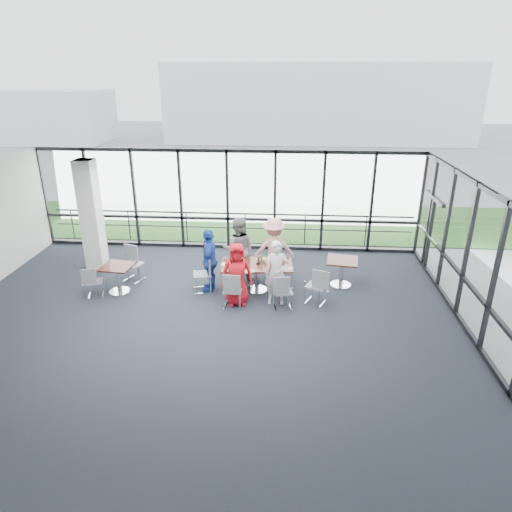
# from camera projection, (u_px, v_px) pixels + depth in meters

# --- Properties ---
(floor) EXTENTS (12.00, 10.00, 0.02)m
(floor) POSITION_uv_depth(u_px,v_px,m) (200.00, 326.00, 10.41)
(floor) COLOR #222831
(floor) RESTS_ON ground
(ceiling) EXTENTS (12.00, 10.00, 0.04)m
(ceiling) POSITION_uv_depth(u_px,v_px,m) (193.00, 189.00, 9.20)
(ceiling) COLOR silver
(ceiling) RESTS_ON ground
(wall_front) EXTENTS (12.00, 0.10, 3.20)m
(wall_front) POSITION_uv_depth(u_px,v_px,m) (112.00, 431.00, 5.19)
(wall_front) COLOR silver
(wall_front) RESTS_ON ground
(curtain_wall_back) EXTENTS (12.00, 0.10, 3.20)m
(curtain_wall_back) POSITION_uv_depth(u_px,v_px,m) (228.00, 200.00, 14.42)
(curtain_wall_back) COLOR white
(curtain_wall_back) RESTS_ON ground
(curtain_wall_right) EXTENTS (0.10, 10.00, 3.20)m
(curtain_wall_right) POSITION_uv_depth(u_px,v_px,m) (484.00, 270.00, 9.39)
(curtain_wall_right) COLOR white
(curtain_wall_right) RESTS_ON ground
(exit_door) EXTENTS (0.12, 1.60, 2.10)m
(exit_door) POSITION_uv_depth(u_px,v_px,m) (430.00, 235.00, 13.06)
(exit_door) COLOR black
(exit_door) RESTS_ON ground
(structural_column) EXTENTS (0.50, 0.50, 3.20)m
(structural_column) POSITION_uv_depth(u_px,v_px,m) (91.00, 217.00, 12.82)
(structural_column) COLOR white
(structural_column) RESTS_ON ground
(apron) EXTENTS (80.00, 70.00, 0.02)m
(apron) POSITION_uv_depth(u_px,v_px,m) (244.00, 206.00, 19.65)
(apron) COLOR gray
(apron) RESTS_ON ground
(grass_strip) EXTENTS (80.00, 5.00, 0.01)m
(grass_strip) POSITION_uv_depth(u_px,v_px,m) (239.00, 220.00, 17.79)
(grass_strip) COLOR #264F1E
(grass_strip) RESTS_ON ground
(hangar_main) EXTENTS (24.00, 10.00, 6.00)m
(hangar_main) POSITION_uv_depth(u_px,v_px,m) (316.00, 101.00, 38.56)
(hangar_main) COLOR silver
(hangar_main) RESTS_ON ground
(hangar_aux) EXTENTS (10.00, 6.00, 4.00)m
(hangar_aux) POSITION_uv_depth(u_px,v_px,m) (44.00, 116.00, 36.76)
(hangar_aux) COLOR silver
(hangar_aux) RESTS_ON ground
(guard_rail) EXTENTS (12.00, 0.06, 0.06)m
(guard_rail) POSITION_uv_depth(u_px,v_px,m) (231.00, 227.00, 15.39)
(guard_rail) COLOR #2D2D33
(guard_rail) RESTS_ON ground
(main_table) EXTENTS (1.90, 1.14, 0.75)m
(main_table) POSITION_uv_depth(u_px,v_px,m) (257.00, 269.00, 11.88)
(main_table) COLOR #3C1611
(main_table) RESTS_ON ground
(side_table_left) EXTENTS (0.83, 0.83, 0.75)m
(side_table_left) POSITION_uv_depth(u_px,v_px,m) (118.00, 271.00, 11.79)
(side_table_left) COLOR #3C1611
(side_table_left) RESTS_ON ground
(side_table_right) EXTENTS (0.90, 0.90, 0.75)m
(side_table_right) POSITION_uv_depth(u_px,v_px,m) (342.00, 264.00, 12.16)
(side_table_right) COLOR #3C1611
(side_table_right) RESTS_ON ground
(diner_near_left) EXTENTS (0.85, 0.62, 1.60)m
(diner_near_left) POSITION_uv_depth(u_px,v_px,m) (237.00, 274.00, 11.13)
(diner_near_left) COLOR red
(diner_near_left) RESTS_ON ground
(diner_near_right) EXTENTS (0.60, 0.44, 1.63)m
(diner_near_right) POSITION_uv_depth(u_px,v_px,m) (277.00, 273.00, 11.15)
(diner_near_right) COLOR silver
(diner_near_right) RESTS_ON ground
(diner_far_left) EXTENTS (0.89, 0.57, 1.79)m
(diner_far_left) POSITION_uv_depth(u_px,v_px,m) (238.00, 249.00, 12.44)
(diner_far_left) COLOR slate
(diner_far_left) RESTS_ON ground
(diner_far_right) EXTENTS (1.21, 0.75, 1.75)m
(diner_far_right) POSITION_uv_depth(u_px,v_px,m) (274.00, 249.00, 12.50)
(diner_far_right) COLOR pink
(diner_far_right) RESTS_ON ground
(diner_end) EXTENTS (0.57, 1.01, 1.70)m
(diner_end) POSITION_uv_depth(u_px,v_px,m) (210.00, 260.00, 11.81)
(diner_end) COLOR #1C3EA2
(diner_end) RESTS_ON ground
(chair_main_nl) EXTENTS (0.46, 0.46, 0.91)m
(chair_main_nl) POSITION_uv_depth(u_px,v_px,m) (233.00, 290.00, 11.11)
(chair_main_nl) COLOR gray
(chair_main_nl) RESTS_ON ground
(chair_main_nr) EXTENTS (0.51, 0.51, 0.88)m
(chair_main_nr) POSITION_uv_depth(u_px,v_px,m) (283.00, 291.00, 11.06)
(chair_main_nr) COLOR gray
(chair_main_nr) RESTS_ON ground
(chair_main_fl) EXTENTS (0.51, 0.51, 0.97)m
(chair_main_fl) POSITION_uv_depth(u_px,v_px,m) (243.00, 260.00, 12.74)
(chair_main_fl) COLOR gray
(chair_main_fl) RESTS_ON ground
(chair_main_fr) EXTENTS (0.41, 0.41, 0.83)m
(chair_main_fr) POSITION_uv_depth(u_px,v_px,m) (275.00, 262.00, 12.81)
(chair_main_fr) COLOR gray
(chair_main_fr) RESTS_ON ground
(chair_main_end) EXTENTS (0.56, 0.56, 0.94)m
(chair_main_end) POSITION_uv_depth(u_px,v_px,m) (202.00, 274.00, 11.91)
(chair_main_end) COLOR gray
(chair_main_end) RESTS_ON ground
(chair_spare_la) EXTENTS (0.48, 0.48, 0.79)m
(chair_spare_la) POSITION_uv_depth(u_px,v_px,m) (94.00, 282.00, 11.68)
(chair_spare_la) COLOR gray
(chair_spare_la) RESTS_ON ground
(chair_spare_lb) EXTENTS (0.61, 0.61, 0.95)m
(chair_spare_lb) POSITION_uv_depth(u_px,v_px,m) (133.00, 264.00, 12.51)
(chair_spare_lb) COLOR gray
(chair_spare_lb) RESTS_ON ground
(chair_spare_r) EXTENTS (0.60, 0.60, 0.93)m
(chair_spare_r) POSITION_uv_depth(u_px,v_px,m) (316.00, 286.00, 11.29)
(chair_spare_r) COLOR gray
(chair_spare_r) RESTS_ON ground
(plate_nl) EXTENTS (0.28, 0.28, 0.01)m
(plate_nl) POSITION_uv_depth(u_px,v_px,m) (238.00, 269.00, 11.55)
(plate_nl) COLOR white
(plate_nl) RESTS_ON main_table
(plate_nr) EXTENTS (0.28, 0.28, 0.01)m
(plate_nr) POSITION_uv_depth(u_px,v_px,m) (279.00, 268.00, 11.57)
(plate_nr) COLOR white
(plate_nr) RESTS_ON main_table
(plate_fl) EXTENTS (0.26, 0.26, 0.01)m
(plate_fl) POSITION_uv_depth(u_px,v_px,m) (239.00, 259.00, 12.15)
(plate_fl) COLOR white
(plate_fl) RESTS_ON main_table
(plate_fr) EXTENTS (0.26, 0.26, 0.01)m
(plate_fr) POSITION_uv_depth(u_px,v_px,m) (272.00, 259.00, 12.12)
(plate_fr) COLOR white
(plate_fr) RESTS_ON main_table
(plate_end) EXTENTS (0.28, 0.28, 0.01)m
(plate_end) POSITION_uv_depth(u_px,v_px,m) (226.00, 264.00, 11.80)
(plate_end) COLOR white
(plate_end) RESTS_ON main_table
(tumbler_a) EXTENTS (0.07, 0.07, 0.15)m
(tumbler_a) POSITION_uv_depth(u_px,v_px,m) (247.00, 265.00, 11.58)
(tumbler_a) COLOR white
(tumbler_a) RESTS_ON main_table
(tumbler_b) EXTENTS (0.06, 0.06, 0.13)m
(tumbler_b) POSITION_uv_depth(u_px,v_px,m) (268.00, 265.00, 11.62)
(tumbler_b) COLOR white
(tumbler_b) RESTS_ON main_table
(tumbler_c) EXTENTS (0.07, 0.07, 0.14)m
(tumbler_c) POSITION_uv_depth(u_px,v_px,m) (259.00, 259.00, 12.00)
(tumbler_c) COLOR white
(tumbler_c) RESTS_ON main_table
(tumbler_d) EXTENTS (0.07, 0.07, 0.14)m
(tumbler_d) POSITION_uv_depth(u_px,v_px,m) (232.00, 264.00, 11.67)
(tumbler_d) COLOR white
(tumbler_d) RESTS_ON main_table
(menu_a) EXTENTS (0.37, 0.33, 0.00)m
(menu_a) POSITION_uv_depth(u_px,v_px,m) (250.00, 271.00, 11.42)
(menu_a) COLOR beige
(menu_a) RESTS_ON main_table
(menu_b) EXTENTS (0.30, 0.22, 0.00)m
(menu_b) POSITION_uv_depth(u_px,v_px,m) (287.00, 269.00, 11.56)
(menu_b) COLOR beige
(menu_b) RESTS_ON main_table
(menu_c) EXTENTS (0.32, 0.25, 0.00)m
(menu_c) POSITION_uv_depth(u_px,v_px,m) (260.00, 259.00, 12.17)
(menu_c) COLOR beige
(menu_c) RESTS_ON main_table
(condiment_caddy) EXTENTS (0.10, 0.07, 0.04)m
(condiment_caddy) POSITION_uv_depth(u_px,v_px,m) (258.00, 263.00, 11.83)
(condiment_caddy) COLOR black
(condiment_caddy) RESTS_ON main_table
(ketchup_bottle) EXTENTS (0.06, 0.06, 0.18)m
(ketchup_bottle) POSITION_uv_depth(u_px,v_px,m) (258.00, 259.00, 11.89)
(ketchup_bottle) COLOR #9D210F
(ketchup_bottle) RESTS_ON main_table
(green_bottle) EXTENTS (0.05, 0.05, 0.20)m
(green_bottle) POSITION_uv_depth(u_px,v_px,m) (261.00, 260.00, 11.86)
(green_bottle) COLOR #226529
(green_bottle) RESTS_ON main_table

